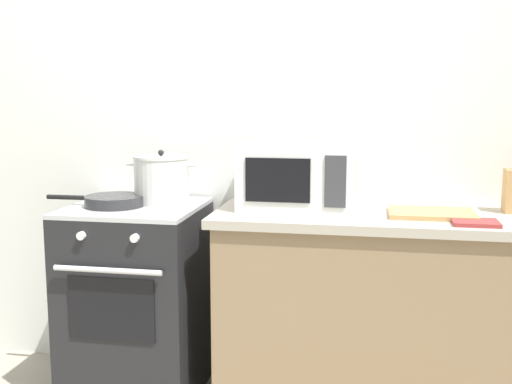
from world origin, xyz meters
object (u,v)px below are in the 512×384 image
object	(u,v)px
microwave	(297,175)
cutting_board	(432,213)
frying_pan	(113,201)
oven_mitt	(475,223)
stove	(138,300)
stock_pot	(162,179)

from	to	relation	value
microwave	cutting_board	distance (m)	0.61
frying_pan	oven_mitt	xyz separation A→B (m)	(1.58, -0.12, -0.02)
stove	stock_pot	distance (m)	0.59
stove	frying_pan	distance (m)	0.49
stock_pot	microwave	size ratio (longest dim) A/B	0.70
cutting_board	oven_mitt	bearing A→B (deg)	-45.97
frying_pan	oven_mitt	distance (m)	1.59
frying_pan	oven_mitt	world-z (taller)	frying_pan
frying_pan	cutting_board	bearing A→B (deg)	1.62
frying_pan	cutting_board	size ratio (longest dim) A/B	1.31
stock_pot	oven_mitt	distance (m)	1.42
stove	oven_mitt	bearing A→B (deg)	-6.06
stove	frying_pan	world-z (taller)	frying_pan
stock_pot	cutting_board	world-z (taller)	stock_pot
microwave	oven_mitt	world-z (taller)	microwave
stock_pot	oven_mitt	bearing A→B (deg)	-10.40
stove	oven_mitt	distance (m)	1.57
stove	stock_pot	bearing A→B (deg)	44.18
cutting_board	frying_pan	bearing A→B (deg)	-178.38
stove	cutting_board	size ratio (longest dim) A/B	2.56
oven_mitt	stove	bearing A→B (deg)	173.94
stove	stock_pot	world-z (taller)	stock_pot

